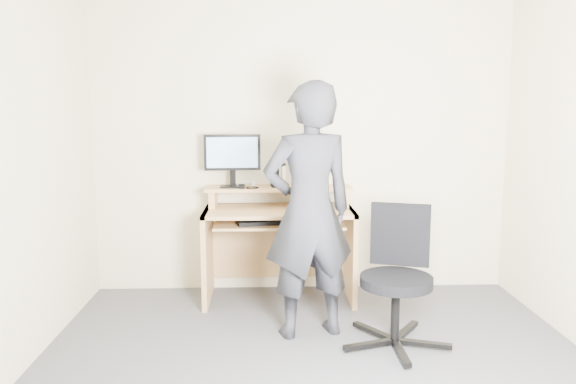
{
  "coord_description": "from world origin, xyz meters",
  "views": [
    {
      "loc": [
        -0.29,
        -2.98,
        1.58
      ],
      "look_at": [
        -0.14,
        1.05,
        0.95
      ],
      "focal_mm": 35.0,
      "sensor_mm": 36.0,
      "label": 1
    }
  ],
  "objects": [
    {
      "name": "headphones",
      "position": [
        -0.48,
        1.67,
        0.92
      ],
      "size": [
        0.18,
        0.17,
        0.06
      ],
      "primitive_type": "torus",
      "rotation": [
        0.26,
        0.0,
        -0.14
      ],
      "color": "silver",
      "rests_on": "desk"
    },
    {
      "name": "travel_mug",
      "position": [
        -0.18,
        1.57,
        1.0
      ],
      "size": [
        0.1,
        0.1,
        0.18
      ],
      "primitive_type": "cylinder",
      "rotation": [
        0.0,
        0.0,
        -0.28
      ],
      "color": "#BBBBC0",
      "rests_on": "desk"
    },
    {
      "name": "charger",
      "position": [
        -0.5,
        1.51,
        0.93
      ],
      "size": [
        0.05,
        0.04,
        0.03
      ],
      "primitive_type": "cube",
      "rotation": [
        0.0,
        0.0,
        -0.04
      ],
      "color": "black",
      "rests_on": "desk"
    },
    {
      "name": "smartphone",
      "position": [
        0.09,
        1.55,
        0.92
      ],
      "size": [
        0.1,
        0.14,
        0.01
      ],
      "primitive_type": "cube",
      "rotation": [
        0.0,
        0.0,
        0.22
      ],
      "color": "black",
      "rests_on": "desk"
    },
    {
      "name": "person",
      "position": [
        -0.01,
        0.73,
        0.87
      ],
      "size": [
        0.72,
        0.57,
        1.74
      ],
      "primitive_type": "imported",
      "rotation": [
        0.0,
        0.0,
        3.42
      ],
      "color": "black",
      "rests_on": "ground"
    },
    {
      "name": "keyboard",
      "position": [
        -0.3,
        1.36,
        0.67
      ],
      "size": [
        0.49,
        0.27,
        0.03
      ],
      "primitive_type": "cube",
      "rotation": [
        0.0,
        0.0,
        0.22
      ],
      "color": "black",
      "rests_on": "desk"
    },
    {
      "name": "desk",
      "position": [
        -0.2,
        1.53,
        0.55
      ],
      "size": [
        1.2,
        0.6,
        0.91
      ],
      "color": "tan",
      "rests_on": "ground"
    },
    {
      "name": "external_drive",
      "position": [
        -0.22,
        1.6,
        1.01
      ],
      "size": [
        0.09,
        0.14,
        0.2
      ],
      "primitive_type": "cube",
      "rotation": [
        0.0,
        0.0,
        0.14
      ],
      "color": "black",
      "rests_on": "desk"
    },
    {
      "name": "monitor",
      "position": [
        -0.58,
        1.57,
        1.17
      ],
      "size": [
        0.46,
        0.13,
        0.43
      ],
      "rotation": [
        0.0,
        0.0,
        0.06
      ],
      "color": "black",
      "rests_on": "desk"
    },
    {
      "name": "office_chair",
      "position": [
        0.56,
        0.57,
        0.49
      ],
      "size": [
        0.71,
        0.68,
        0.9
      ],
      "rotation": [
        0.0,
        0.0,
        -0.31
      ],
      "color": "black",
      "rests_on": "ground"
    },
    {
      "name": "back_wall",
      "position": [
        0.0,
        1.75,
        1.25
      ],
      "size": [
        3.5,
        0.02,
        2.5
      ],
      "primitive_type": "cube",
      "color": "beige",
      "rests_on": "ground"
    },
    {
      "name": "mouse",
      "position": [
        0.13,
        1.35,
        0.77
      ],
      "size": [
        0.11,
        0.08,
        0.04
      ],
      "primitive_type": "ellipsoid",
      "rotation": [
        0.0,
        0.0,
        -0.21
      ],
      "color": "black",
      "rests_on": "desk"
    }
  ]
}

